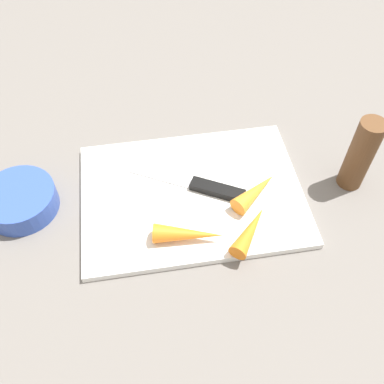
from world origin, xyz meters
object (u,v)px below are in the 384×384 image
object	(u,v)px
small_bowl	(20,200)
pepper_grinder	(360,155)
carrot_longest	(189,234)
knife	(210,188)
carrot_shortest	(256,191)
cutting_board	(192,194)
carrot_medium	(251,230)

from	to	relation	value
small_bowl	pepper_grinder	size ratio (longest dim) A/B	0.86
carrot_longest	pepper_grinder	distance (m)	0.30
knife	carrot_longest	distance (m)	0.10
carrot_shortest	pepper_grinder	xyz separation A→B (m)	(-0.17, -0.01, 0.04)
carrot_shortest	small_bowl	world-z (taller)	carrot_shortest
pepper_grinder	knife	bearing A→B (deg)	-2.43
cutting_board	small_bowl	distance (m)	0.28
cutting_board	small_bowl	bearing A→B (deg)	-4.48
knife	small_bowl	distance (m)	0.30
carrot_medium	small_bowl	size ratio (longest dim) A/B	0.80
pepper_grinder	cutting_board	bearing A→B (deg)	-2.34
carrot_medium	cutting_board	bearing A→B (deg)	76.24
knife	carrot_longest	world-z (taller)	carrot_longest
knife	carrot_longest	xyz separation A→B (m)	(0.05, 0.09, 0.01)
cutting_board	small_bowl	xyz separation A→B (m)	(0.27, -0.02, 0.01)
carrot_longest	carrot_medium	world-z (taller)	carrot_longest
knife	carrot_shortest	bearing A→B (deg)	-170.94
knife	carrot_shortest	world-z (taller)	carrot_shortest
knife	pepper_grinder	size ratio (longest dim) A/B	1.37
cutting_board	pepper_grinder	xyz separation A→B (m)	(-0.27, 0.01, 0.06)
knife	pepper_grinder	world-z (taller)	pepper_grinder
carrot_medium	carrot_longest	bearing A→B (deg)	124.75
cutting_board	pepper_grinder	bearing A→B (deg)	177.66
cutting_board	carrot_shortest	xyz separation A→B (m)	(-0.10, 0.03, 0.02)
cutting_board	carrot_medium	distance (m)	0.12
pepper_grinder	carrot_shortest	bearing A→B (deg)	4.99
carrot_longest	carrot_shortest	bearing A→B (deg)	39.31
pepper_grinder	carrot_longest	bearing A→B (deg)	15.23
carrot_longest	pepper_grinder	xyz separation A→B (m)	(-0.29, -0.08, 0.04)
carrot_shortest	small_bowl	xyz separation A→B (m)	(0.37, -0.05, -0.01)
carrot_longest	pepper_grinder	size ratio (longest dim) A/B	0.78
carrot_longest	carrot_shortest	size ratio (longest dim) A/B	1.14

